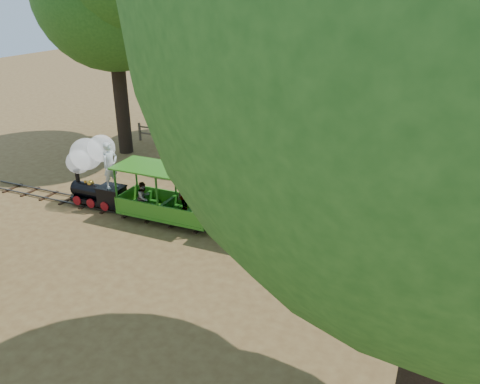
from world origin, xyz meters
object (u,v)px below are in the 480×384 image
at_px(locomotive, 93,166).
at_px(fence, 295,150).
at_px(carriage_front, 166,201).
at_px(carriage_rear, 278,221).

relative_size(locomotive, fence, 0.16).
height_order(locomotive, carriage_front, locomotive).
relative_size(carriage_front, carriage_rear, 1.00).
bearing_deg(fence, locomotive, -125.11).
bearing_deg(carriage_rear, fence, 103.02).
xyz_separation_m(locomotive, fence, (5.58, 7.93, -1.09)).
relative_size(carriage_rear, fence, 0.21).
bearing_deg(fence, carriage_front, -106.41).
height_order(locomotive, carriage_rear, locomotive).
bearing_deg(locomotive, carriage_front, -1.49).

